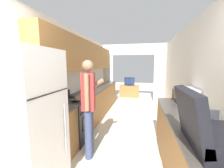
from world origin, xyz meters
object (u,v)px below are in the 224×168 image
Objects in this scene: book_stack at (191,114)px; television at (129,82)px; suitcase at (209,131)px; person at (89,106)px; range_oven at (74,119)px; microwave at (185,96)px; tv_cabinet at (129,91)px; refrigerator at (27,124)px.

television is at bearing 104.60° from book_stack.
person is at bearing 149.55° from suitcase.
range_oven is at bearing -101.13° from television.
tv_cabinet is at bearing 107.88° from microwave.
book_stack is at bearing -15.69° from range_oven.
refrigerator reaches higher than book_stack.
suitcase is 5.75m from tv_cabinet.
television is at bearing -14.79° from person.
range_oven reaches higher than book_stack.
person is at bearing -39.79° from range_oven.
suitcase is at bearing -33.16° from range_oven.
refrigerator is 1.75× the size of range_oven.
person is 5.60× the size of book_stack.
person is 3.39× the size of television.
range_oven is 2.45m from suitcase.
microwave is at bearing 81.15° from book_stack.
book_stack is (1.55, -0.14, 0.02)m from person.
book_stack is at bearing 82.73° from suitcase.
microwave is at bearing -72.12° from tv_cabinet.
suitcase is at bearing -1.31° from refrigerator.
suitcase is at bearing -98.02° from microwave.
refrigerator is at bearing -98.00° from tv_cabinet.
microwave is at bearing 1.82° from range_oven.
book_stack is at bearing -106.36° from person.
book_stack is 0.32× the size of tv_cabinet.
microwave is at bearing 31.91° from refrigerator.
microwave reaches higher than range_oven.
book_stack is (2.03, 0.67, 0.03)m from refrigerator.
microwave is (0.19, 1.37, 0.01)m from suitcase.
range_oven is at bearing 164.31° from book_stack.
microwave reaches higher than tv_cabinet.
tv_cabinet is at bearing 82.00° from refrigerator.
refrigerator is 2.90× the size of suitcase.
suitcase is 0.65× the size of tv_cabinet.
refrigerator is at bearing -148.09° from microwave.
book_stack is at bearing -75.40° from television.
person is (0.48, 0.82, 0.01)m from refrigerator.
book_stack is 5.06m from tv_cabinet.
microwave is at bearing -71.95° from television.
microwave is 4.39m from television.
book_stack is (0.09, 0.72, -0.10)m from suitcase.
tv_cabinet is at bearing 90.00° from television.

